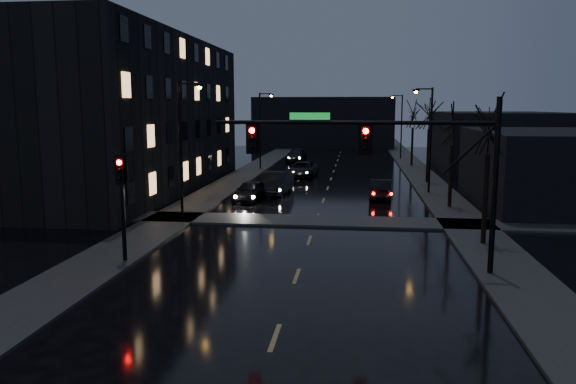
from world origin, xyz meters
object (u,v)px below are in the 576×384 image
(oncoming_car_b, at_px, (275,183))
(oncoming_car_a, at_px, (251,191))
(lead_car, at_px, (381,189))
(oncoming_car_c, at_px, (303,169))
(oncoming_car_d, at_px, (296,156))

(oncoming_car_b, bearing_deg, oncoming_car_a, -104.70)
(oncoming_car_a, xyz_separation_m, lead_car, (9.17, 2.16, -0.01))
(oncoming_car_a, bearing_deg, oncoming_car_c, 87.81)
(oncoming_car_a, bearing_deg, oncoming_car_b, 76.30)
(oncoming_car_a, relative_size, oncoming_car_b, 0.83)
(oncoming_car_a, bearing_deg, oncoming_car_d, 97.08)
(oncoming_car_a, distance_m, oncoming_car_b, 3.56)
(oncoming_car_c, xyz_separation_m, oncoming_car_d, (-2.15, 14.59, 0.02))
(oncoming_car_b, xyz_separation_m, oncoming_car_c, (1.07, 10.50, -0.12))
(oncoming_car_c, relative_size, lead_car, 1.21)
(oncoming_car_b, distance_m, oncoming_car_d, 25.11)
(oncoming_car_a, bearing_deg, lead_car, 20.75)
(oncoming_car_c, distance_m, lead_car, 13.50)
(oncoming_car_c, height_order, lead_car, oncoming_car_c)
(oncoming_car_a, distance_m, oncoming_car_d, 28.41)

